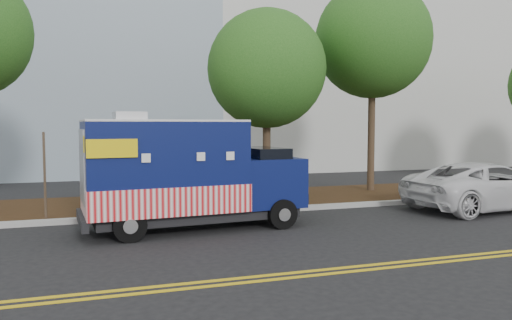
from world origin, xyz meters
name	(u,v)px	position (x,y,z in m)	size (l,w,h in m)	color
ground	(265,222)	(0.00, 0.00, 0.00)	(120.00, 120.00, 0.00)	black
curb	(249,211)	(0.00, 1.40, 0.07)	(120.00, 0.18, 0.15)	#9E9E99
mulch_strip	(230,201)	(0.00, 3.50, 0.07)	(120.00, 4.00, 0.15)	black
centerline_near	(347,267)	(0.00, -4.45, 0.01)	(120.00, 0.10, 0.01)	gold
centerline_far	(353,271)	(0.00, -4.70, 0.01)	(120.00, 0.10, 0.01)	gold
tree_b	(267,69)	(1.17, 3.16, 4.40)	(3.88, 3.88, 6.35)	#38281C
tree_c	(373,41)	(5.54, 3.88, 5.66)	(4.24, 4.24, 7.80)	#38281C
sign_post	(45,178)	(-5.50, 1.62, 1.20)	(0.06, 0.06, 2.40)	#473828
food_truck	(184,177)	(-2.19, -0.17, 1.31)	(5.62, 2.46, 2.89)	black
white_car	(487,186)	(7.09, -0.23, 0.72)	(2.39, 5.18, 1.44)	silver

